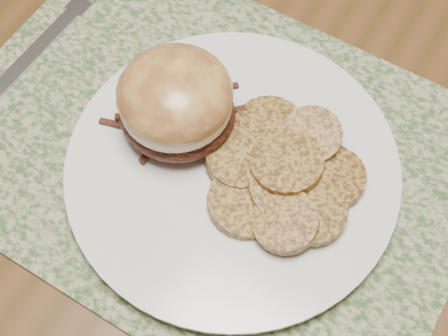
# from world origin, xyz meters

# --- Properties ---
(ground) EXTENTS (3.50, 3.50, 0.00)m
(ground) POSITION_xyz_m (0.00, 0.00, 0.00)
(ground) COLOR brown
(ground) RESTS_ON ground
(dining_table) EXTENTS (1.50, 0.90, 0.75)m
(dining_table) POSITION_xyz_m (0.00, 0.00, 0.67)
(dining_table) COLOR brown
(dining_table) RESTS_ON ground
(placemat) EXTENTS (0.45, 0.33, 0.00)m
(placemat) POSITION_xyz_m (0.07, -0.23, 0.75)
(placemat) COLOR #36562C
(placemat) RESTS_ON dining_table
(dinner_plate) EXTENTS (0.26, 0.26, 0.02)m
(dinner_plate) POSITION_xyz_m (0.10, -0.24, 0.76)
(dinner_plate) COLOR white
(dinner_plate) RESTS_ON placemat
(pork_sandwich) EXTENTS (0.12, 0.11, 0.07)m
(pork_sandwich) POSITION_xyz_m (0.04, -0.23, 0.80)
(pork_sandwich) COLOR black
(pork_sandwich) RESTS_ON dinner_plate
(roasted_potatoes) EXTENTS (0.15, 0.15, 0.03)m
(roasted_potatoes) POSITION_xyz_m (0.14, -0.23, 0.78)
(roasted_potatoes) COLOR olive
(roasted_potatoes) RESTS_ON dinner_plate
(fork) EXTENTS (0.02, 0.18, 0.00)m
(fork) POSITION_xyz_m (-0.12, -0.21, 0.76)
(fork) COLOR silver
(fork) RESTS_ON placemat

